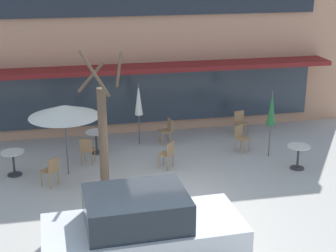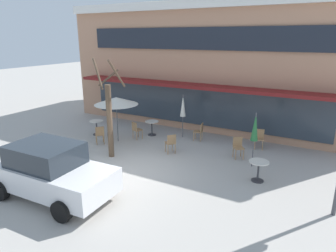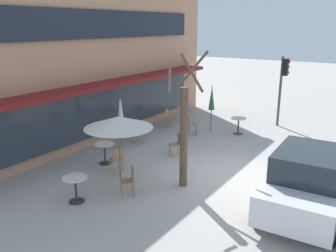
# 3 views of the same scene
# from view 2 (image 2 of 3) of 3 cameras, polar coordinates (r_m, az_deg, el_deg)

# --- Properties ---
(ground_plane) EXTENTS (80.00, 80.00, 0.00)m
(ground_plane) POSITION_cam_2_polar(r_m,az_deg,el_deg) (11.62, -6.82, -8.72)
(ground_plane) COLOR #ADA8A0
(building_facade) EXTENTS (16.52, 9.10, 6.75)m
(building_facade) POSITION_cam_2_polar(r_m,az_deg,el_deg) (19.50, 10.50, 11.75)
(building_facade) COLOR tan
(building_facade) RESTS_ON ground
(cafe_table_near_wall) EXTENTS (0.70, 0.70, 0.76)m
(cafe_table_near_wall) POSITION_cam_2_polar(r_m,az_deg,el_deg) (11.14, 16.86, -7.61)
(cafe_table_near_wall) COLOR #333338
(cafe_table_near_wall) RESTS_ON ground
(cafe_table_streetside) EXTENTS (0.70, 0.70, 0.76)m
(cafe_table_streetside) POSITION_cam_2_polar(r_m,az_deg,el_deg) (15.57, -3.10, 0.06)
(cafe_table_streetside) COLOR #333338
(cafe_table_streetside) RESTS_ON ground
(cafe_table_by_tree) EXTENTS (0.70, 0.70, 0.76)m
(cafe_table_by_tree) POSITION_cam_2_polar(r_m,az_deg,el_deg) (16.07, -13.46, 0.16)
(cafe_table_by_tree) COLOR #333338
(cafe_table_by_tree) RESTS_ON ground
(patio_umbrella_green_folded) EXTENTS (0.28, 0.28, 2.20)m
(patio_umbrella_green_folded) POSITION_cam_2_polar(r_m,az_deg,el_deg) (15.00, 2.87, 3.82)
(patio_umbrella_green_folded) COLOR #4C4C51
(patio_umbrella_green_folded) RESTS_ON ground
(patio_umbrella_cream_folded) EXTENTS (2.10, 2.10, 2.20)m
(patio_umbrella_cream_folded) POSITION_cam_2_polar(r_m,az_deg,el_deg) (14.50, -9.83, 4.74)
(patio_umbrella_cream_folded) COLOR #4C4C51
(patio_umbrella_cream_folded) RESTS_ON ground
(patio_umbrella_corner_open) EXTENTS (0.28, 0.28, 2.20)m
(patio_umbrella_corner_open) POSITION_cam_2_polar(r_m,az_deg,el_deg) (11.91, 16.24, -0.25)
(patio_umbrella_corner_open) COLOR #4C4C51
(patio_umbrella_corner_open) RESTS_ON ground
(cafe_chair_0) EXTENTS (0.56, 0.56, 0.89)m
(cafe_chair_0) POSITION_cam_2_polar(r_m,az_deg,el_deg) (13.12, 0.54, -3.09)
(cafe_chair_0) COLOR #9E754C
(cafe_chair_0) RESTS_ON ground
(cafe_chair_1) EXTENTS (0.48, 0.48, 0.89)m
(cafe_chair_1) POSITION_cam_2_polar(r_m,az_deg,el_deg) (14.34, 17.00, -2.09)
(cafe_chair_1) COLOR #9E754C
(cafe_chair_1) RESTS_ON ground
(cafe_chair_2) EXTENTS (0.56, 0.56, 0.89)m
(cafe_chair_2) POSITION_cam_2_polar(r_m,az_deg,el_deg) (13.01, 13.22, -3.72)
(cafe_chair_2) COLOR #9E754C
(cafe_chair_2) RESTS_ON ground
(cafe_chair_3) EXTENTS (0.57, 0.57, 0.89)m
(cafe_chair_3) POSITION_cam_2_polar(r_m,az_deg,el_deg) (14.62, -12.86, -1.42)
(cafe_chair_3) COLOR #9E754C
(cafe_chair_3) RESTS_ON ground
(cafe_chair_4) EXTENTS (0.52, 0.52, 0.89)m
(cafe_chair_4) POSITION_cam_2_polar(r_m,az_deg,el_deg) (15.03, -6.08, -0.57)
(cafe_chair_4) COLOR #9E754C
(cafe_chair_4) RESTS_ON ground
(cafe_chair_5) EXTENTS (0.46, 0.46, 0.89)m
(cafe_chair_5) POSITION_cam_2_polar(r_m,az_deg,el_deg) (14.80, 6.04, -0.85)
(cafe_chair_5) COLOR #9E754C
(cafe_chair_5) RESTS_ON ground
(parked_sedan) EXTENTS (4.27, 2.14, 1.76)m
(parked_sedan) POSITION_cam_2_polar(r_m,az_deg,el_deg) (10.28, -21.57, -7.95)
(parked_sedan) COLOR silver
(parked_sedan) RESTS_ON ground
(street_tree) EXTENTS (1.16, 1.17, 4.14)m
(street_tree) POSITION_cam_2_polar(r_m,az_deg,el_deg) (12.65, -11.09, 1.84)
(street_tree) COLOR brown
(street_tree) RESTS_ON ground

